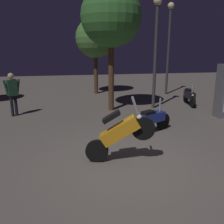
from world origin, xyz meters
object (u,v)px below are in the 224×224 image
motorcycle_black_parked_left (189,96)px  motorcycle_blue_parked_right (152,120)px  streetlamp_far (156,40)px  person_rider_beside (12,91)px  streetlamp_near (169,38)px  motorcycle_orange_foreground (120,133)px

motorcycle_black_parked_left → motorcycle_blue_parked_right: same height
motorcycle_blue_parked_right → streetlamp_far: size_ratio=0.32×
person_rider_beside → streetlamp_near: 9.00m
motorcycle_black_parked_left → streetlamp_far: size_ratio=0.35×
motorcycle_black_parked_left → streetlamp_near: (0.05, 2.93, 2.82)m
motorcycle_orange_foreground → person_rider_beside: 5.88m
streetlamp_near → streetlamp_far: 3.76m
person_rider_beside → motorcycle_orange_foreground: bearing=-173.9°
streetlamp_near → streetlamp_far: streetlamp_near is taller
motorcycle_orange_foreground → person_rider_beside: bearing=136.4°
streetlamp_far → motorcycle_blue_parked_right: bearing=-110.8°
motorcycle_blue_parked_right → streetlamp_near: size_ratio=0.30×
motorcycle_black_parked_left → motorcycle_blue_parked_right: (-3.14, -3.45, 0.00)m
streetlamp_near → motorcycle_black_parked_left: bearing=-91.0°
motorcycle_black_parked_left → streetlamp_near: bearing=-170.4°
streetlamp_near → streetlamp_far: size_ratio=1.08×
motorcycle_blue_parked_right → streetlamp_far: bearing=42.2°
motorcycle_blue_parked_right → person_rider_beside: person_rider_beside is taller
motorcycle_orange_foreground → streetlamp_near: 9.83m
motorcycle_orange_foreground → streetlamp_near: bearing=72.2°
person_rider_beside → motorcycle_blue_parked_right: bearing=-149.8°
motorcycle_orange_foreground → motorcycle_blue_parked_right: 2.43m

